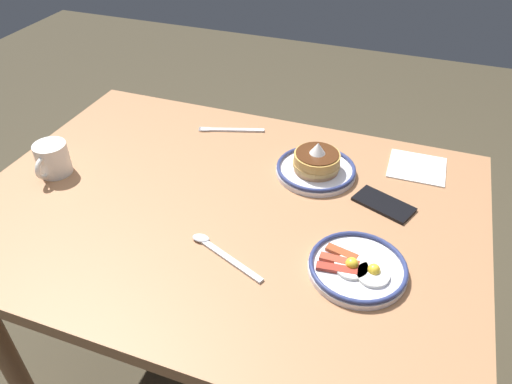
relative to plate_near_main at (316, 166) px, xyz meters
The scene contains 9 objects.
ground_plane 0.80m from the plate_near_main, 49.00° to the left, with size 6.00×6.00×0.00m, color #403828.
dining_table 0.29m from the plate_near_main, 49.00° to the left, with size 1.24×0.90×0.72m.
plate_near_main is the anchor object (origin of this frame).
plate_center_pancakes 0.36m from the plate_near_main, 118.43° to the left, with size 0.21×0.21×0.04m.
coffee_mug 0.70m from the plate_near_main, 19.82° to the left, with size 0.09×0.12×0.09m.
cell_phone 0.21m from the plate_near_main, 158.84° to the left, with size 0.14×0.07×0.01m, color black.
paper_napkin 0.28m from the plate_near_main, 154.78° to the right, with size 0.15×0.14×0.00m, color white.
fork_near 0.33m from the plate_near_main, 23.30° to the right, with size 0.20×0.08×0.01m.
tea_spoon 0.39m from the plate_near_main, 70.26° to the left, with size 0.20×0.09×0.01m.
Camera 1 is at (-0.39, 0.85, 1.49)m, focal length 34.18 mm.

